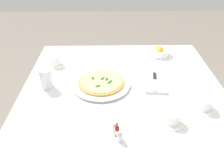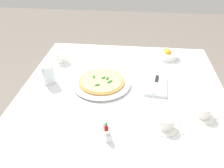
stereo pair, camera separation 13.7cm
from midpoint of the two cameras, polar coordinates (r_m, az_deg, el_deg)
name	(u,v)px [view 2 (the right image)]	position (r m, az deg, el deg)	size (l,w,h in m)	color
ground_plane	(120,167)	(1.90, 4.21, -19.91)	(8.00, 8.00, 0.00)	slate
dining_table	(122,105)	(1.45, 5.23, -5.34)	(1.20, 1.20, 0.75)	white
pizza_plate	(102,83)	(1.40, 0.24, 0.13)	(0.35, 0.35, 0.02)	white
pizza	(102,81)	(1.39, 0.26, 0.61)	(0.28, 0.28, 0.02)	#C68E47
coffee_cup_center_back	(166,123)	(1.15, 16.53, -9.34)	(0.13, 0.13, 0.06)	white
coffee_cup_far_left	(62,58)	(1.66, -9.94, 6.27)	(0.13, 0.13, 0.07)	white
coffee_cup_left_edge	(203,112)	(1.27, 24.53, -6.37)	(0.13, 0.13, 0.06)	white
water_glass_near_left	(49,75)	(1.43, -12.75, 2.08)	(0.07, 0.07, 0.12)	white
napkin_folded	(156,85)	(1.42, 13.46, -0.36)	(0.23, 0.15, 0.02)	white
dinner_knife	(156,83)	(1.41, 13.52, 0.05)	(0.20, 0.05, 0.01)	silver
citrus_bowl	(167,54)	(1.76, 15.66, 7.03)	(0.15, 0.15, 0.06)	white
hot_sauce_bottle	(106,131)	(1.06, 2.41, -11.61)	(0.02, 0.02, 0.08)	#B7140F
salt_shaker	(108,137)	(1.05, 2.84, -13.09)	(0.03, 0.03, 0.06)	white
pepper_shaker	(105,128)	(1.09, 1.97, -10.85)	(0.03, 0.03, 0.06)	white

